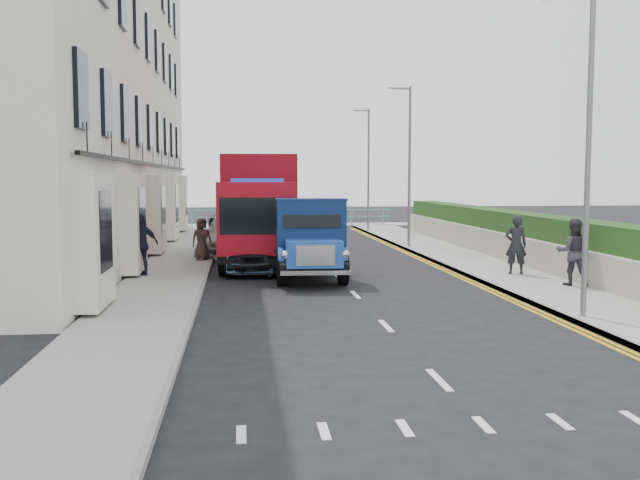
% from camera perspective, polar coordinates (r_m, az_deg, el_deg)
% --- Properties ---
extents(ground, '(120.00, 120.00, 0.00)m').
position_cam_1_polar(ground, '(16.90, 3.93, -5.50)').
color(ground, black).
rests_on(ground, ground).
extents(pavement_west, '(2.40, 38.00, 0.12)m').
position_cam_1_polar(pavement_west, '(25.63, -11.28, -1.87)').
color(pavement_west, gray).
rests_on(pavement_west, ground).
extents(pavement_east, '(2.60, 38.00, 0.12)m').
position_cam_1_polar(pavement_east, '(26.84, 11.67, -1.57)').
color(pavement_east, gray).
rests_on(pavement_east, ground).
extents(promenade, '(30.00, 2.50, 0.12)m').
position_cam_1_polar(promenade, '(45.55, -2.58, 1.18)').
color(promenade, gray).
rests_on(promenade, ground).
extents(sea_plane, '(120.00, 120.00, 0.00)m').
position_cam_1_polar(sea_plane, '(76.47, -4.11, 2.66)').
color(sea_plane, slate).
rests_on(sea_plane, ground).
extents(terrace_west, '(6.31, 30.20, 14.25)m').
position_cam_1_polar(terrace_west, '(30.34, -19.10, 12.46)').
color(terrace_west, white).
rests_on(terrace_west, ground).
extents(garden_east, '(1.45, 28.00, 1.75)m').
position_cam_1_polar(garden_east, '(27.41, 15.50, 0.25)').
color(garden_east, '#B2AD9E').
rests_on(garden_east, ground).
extents(seafront_railing, '(13.00, 0.08, 1.11)m').
position_cam_1_polar(seafront_railing, '(44.72, -2.52, 1.78)').
color(seafront_railing, '#59B2A5').
rests_on(seafront_railing, ground).
extents(lamp_near, '(1.23, 0.18, 7.00)m').
position_cam_1_polar(lamp_near, '(16.07, 20.32, 7.98)').
color(lamp_near, slate).
rests_on(lamp_near, ground).
extents(lamp_mid, '(1.23, 0.18, 7.00)m').
position_cam_1_polar(lamp_mid, '(31.20, 6.96, 6.64)').
color(lamp_mid, slate).
rests_on(lamp_mid, ground).
extents(lamp_far, '(1.23, 0.18, 7.00)m').
position_cam_1_polar(lamp_far, '(40.99, 3.73, 6.26)').
color(lamp_far, slate).
rests_on(lamp_far, ground).
extents(bedford_lorry, '(2.18, 5.22, 2.43)m').
position_cam_1_polar(bedford_lorry, '(21.18, -0.79, -0.30)').
color(bedford_lorry, black).
rests_on(bedford_lorry, ground).
extents(red_lorry, '(2.91, 7.51, 3.87)m').
position_cam_1_polar(red_lorry, '(25.35, -4.77, 2.67)').
color(red_lorry, black).
rests_on(red_lorry, ground).
extents(parked_car_front, '(1.86, 4.37, 1.47)m').
position_cam_1_polar(parked_car_front, '(23.47, -5.39, -0.76)').
color(parked_car_front, black).
rests_on(parked_car_front, ground).
extents(parked_car_mid, '(1.66, 4.13, 1.33)m').
position_cam_1_polar(parked_car_mid, '(23.48, -5.39, -0.92)').
color(parked_car_mid, '#598EBF').
rests_on(parked_car_mid, ground).
extents(parked_car_rear, '(2.42, 5.33, 1.51)m').
position_cam_1_polar(parked_car_rear, '(28.57, -7.12, 0.29)').
color(parked_car_rear, '#999A9D').
rests_on(parked_car_rear, ground).
extents(seafront_car_left, '(3.46, 5.88, 1.53)m').
position_cam_1_polar(seafront_car_left, '(39.30, -6.39, 1.58)').
color(seafront_car_left, black).
rests_on(seafront_car_left, ground).
extents(seafront_car_right, '(1.70, 4.04, 1.36)m').
position_cam_1_polar(seafront_car_right, '(41.69, 0.18, 1.69)').
color(seafront_car_right, '#B0B2B5').
rests_on(seafront_car_right, ground).
extents(pedestrian_east_near, '(0.74, 0.57, 1.81)m').
position_cam_1_polar(pedestrian_east_near, '(22.73, 15.41, -0.36)').
color(pedestrian_east_near, black).
rests_on(pedestrian_east_near, pavement_east).
extents(pedestrian_east_far, '(1.07, 0.95, 1.85)m').
position_cam_1_polar(pedestrian_east_far, '(20.79, 19.59, -0.90)').
color(pedestrian_east_far, '#35313C').
rests_on(pedestrian_east_far, pavement_east).
extents(pedestrian_west_near, '(1.19, 0.98, 1.90)m').
position_cam_1_polar(pedestrian_west_near, '(22.20, -14.14, -0.35)').
color(pedestrian_west_near, black).
rests_on(pedestrian_west_near, pavement_west).
extents(pedestrian_west_far, '(0.87, 0.72, 1.52)m').
position_cam_1_polar(pedestrian_west_far, '(26.07, -9.45, 0.09)').
color(pedestrian_west_far, '#3C2D2B').
rests_on(pedestrian_west_far, pavement_west).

